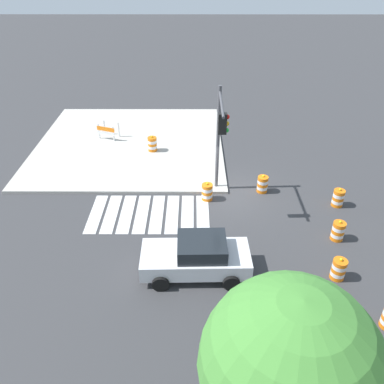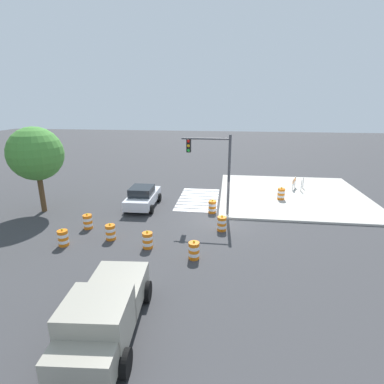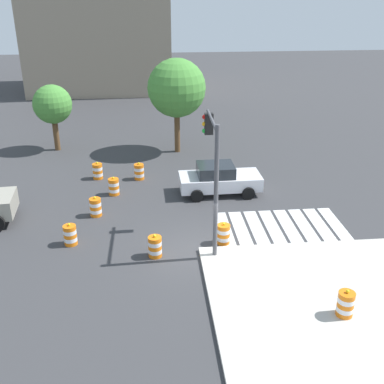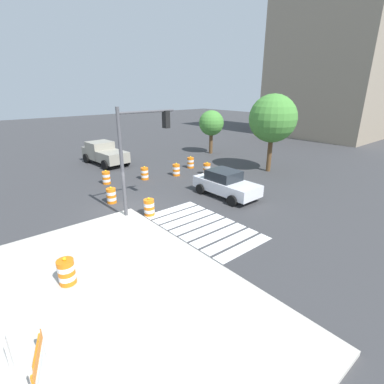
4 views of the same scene
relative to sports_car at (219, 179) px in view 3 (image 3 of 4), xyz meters
name	(u,v)px [view 3 (image 3 of 4)]	position (x,y,z in m)	size (l,w,h in m)	color
ground_plane	(199,250)	(-1.70, -5.78, -0.81)	(120.00, 120.00, 0.00)	#38383A
crosswalk_stripes	(280,226)	(2.30, -3.98, -0.80)	(5.85, 3.20, 0.02)	silver
sports_car	(219,179)	(0.00, 0.00, 0.00)	(4.34, 2.21, 1.63)	silver
traffic_barrel_near_corner	(98,171)	(-6.63, 2.64, -0.36)	(0.56, 0.56, 1.02)	orange
traffic_barrel_crosswalk_end	(155,247)	(-3.53, -6.05, -0.36)	(0.56, 0.56, 1.02)	orange
traffic_barrel_median_near	(96,207)	(-6.31, -2.09, -0.36)	(0.56, 0.56, 1.02)	orange
traffic_barrel_median_far	(70,235)	(-7.14, -4.74, -0.36)	(0.56, 0.56, 1.02)	orange
traffic_barrel_far_curb	(139,172)	(-4.26, 2.34, -0.36)	(0.56, 0.56, 1.02)	orange
traffic_barrel_lane_center	(223,234)	(-0.57, -5.28, -0.36)	(0.56, 0.56, 1.02)	orange
traffic_barrel_opposite_curb	(114,187)	(-5.58, 0.32, -0.36)	(0.56, 0.56, 1.02)	orange
traffic_barrel_on_sidewalk	(346,304)	(2.71, -10.59, -0.21)	(0.56, 0.56, 1.02)	orange
traffic_light_pole	(213,159)	(-1.10, -5.24, 3.10)	(0.47, 3.29, 5.50)	#4C4C51
street_tree_streetside_near	(52,105)	(-9.79, 8.01, 2.26)	(2.52, 2.52, 4.37)	brown
street_tree_streetside_mid	(177,88)	(-1.77, 6.93, 3.40)	(3.71, 3.71, 6.09)	brown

